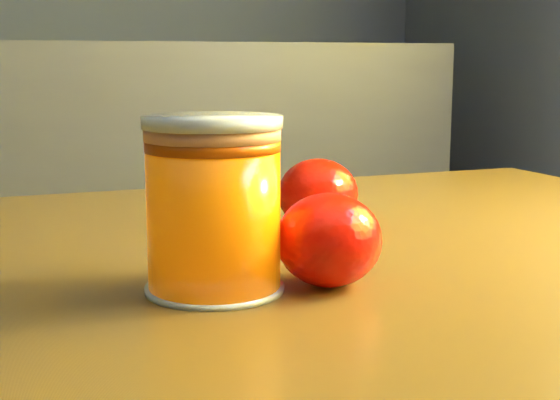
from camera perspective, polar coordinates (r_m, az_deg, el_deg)
name	(u,v)px	position (r m, az deg, el deg)	size (l,w,h in m)	color
table	(289,350)	(0.67, 0.68, -10.93)	(1.00, 0.74, 0.71)	brown
juice_glass	(214,206)	(0.51, -4.87, -0.42)	(0.09, 0.09, 0.11)	#FF6D05
orange_front	(329,240)	(0.52, 3.59, -2.93)	(0.07, 0.07, 0.06)	red
orange_back	(318,194)	(0.70, 2.78, 0.44)	(0.07, 0.07, 0.06)	red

